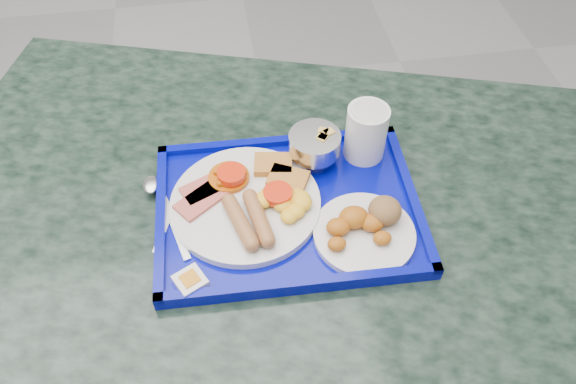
# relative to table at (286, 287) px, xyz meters

# --- Properties ---
(floor) EXTENTS (6.00, 6.00, 0.00)m
(floor) POSITION_rel_table_xyz_m (-0.57, 0.14, -0.62)
(floor) COLOR gray
(floor) RESTS_ON ground
(table) EXTENTS (1.55, 1.26, 0.84)m
(table) POSITION_rel_table_xyz_m (0.00, 0.00, 0.00)
(table) COLOR gray
(table) RESTS_ON floor
(tray) EXTENTS (0.46, 0.34, 0.03)m
(tray) POSITION_rel_table_xyz_m (0.01, 0.02, 0.22)
(tray) COLOR #030897
(tray) RESTS_ON table
(main_plate) EXTENTS (0.26, 0.26, 0.04)m
(main_plate) POSITION_rel_table_xyz_m (-0.05, 0.03, 0.24)
(main_plate) COLOR silver
(main_plate) RESTS_ON tray
(bread_plate) EXTENTS (0.17, 0.17, 0.06)m
(bread_plate) POSITION_rel_table_xyz_m (0.13, -0.05, 0.25)
(bread_plate) COLOR silver
(bread_plate) RESTS_ON tray
(fruit_bowl) EXTENTS (0.09, 0.09, 0.07)m
(fruit_bowl) POSITION_rel_table_xyz_m (0.07, 0.12, 0.27)
(fruit_bowl) COLOR #BBBBBE
(fruit_bowl) RESTS_ON tray
(juice_cup) EXTENTS (0.08, 0.08, 0.10)m
(juice_cup) POSITION_rel_table_xyz_m (0.17, 0.13, 0.29)
(juice_cup) COLOR white
(juice_cup) RESTS_ON tray
(spoon) EXTENTS (0.07, 0.17, 0.01)m
(spoon) POSITION_rel_table_xyz_m (-0.22, 0.08, 0.23)
(spoon) COLOR #BBBBBE
(spoon) RESTS_ON tray
(knife) EXTENTS (0.06, 0.17, 0.00)m
(knife) POSITION_rel_table_xyz_m (-0.19, 0.02, 0.23)
(knife) COLOR #BBBBBE
(knife) RESTS_ON tray
(jam_packet) EXTENTS (0.06, 0.06, 0.02)m
(jam_packet) POSITION_rel_table_xyz_m (-0.16, -0.11, 0.24)
(jam_packet) COLOR white
(jam_packet) RESTS_ON tray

